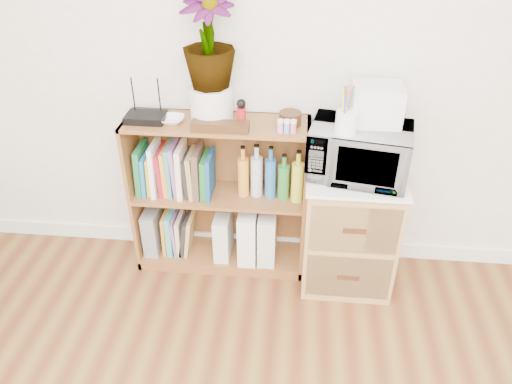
# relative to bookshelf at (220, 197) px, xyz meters

# --- Properties ---
(skirting_board) EXTENTS (4.00, 0.02, 0.10)m
(skirting_board) POSITION_rel_bookshelf_xyz_m (0.35, 0.14, -0.42)
(skirting_board) COLOR white
(skirting_board) RESTS_ON ground
(bookshelf) EXTENTS (1.00, 0.30, 0.95)m
(bookshelf) POSITION_rel_bookshelf_xyz_m (0.00, 0.00, 0.00)
(bookshelf) COLOR brown
(bookshelf) RESTS_ON ground
(wicker_unit) EXTENTS (0.50, 0.45, 0.70)m
(wicker_unit) POSITION_rel_bookshelf_xyz_m (0.75, -0.08, -0.12)
(wicker_unit) COLOR #9E7542
(wicker_unit) RESTS_ON ground
(microwave) EXTENTS (0.55, 0.42, 0.28)m
(microwave) POSITION_rel_bookshelf_xyz_m (0.75, -0.08, 0.38)
(microwave) COLOR white
(microwave) RESTS_ON wicker_unit
(pen_cup) EXTENTS (0.10, 0.10, 0.11)m
(pen_cup) POSITION_rel_bookshelf_xyz_m (0.66, -0.16, 0.58)
(pen_cup) COLOR white
(pen_cup) RESTS_ON microwave
(small_appliance) EXTENTS (0.25, 0.20, 0.19)m
(small_appliance) POSITION_rel_bookshelf_xyz_m (0.81, -0.02, 0.62)
(small_appliance) COLOR silver
(small_appliance) RESTS_ON microwave
(router) EXTENTS (0.21, 0.14, 0.04)m
(router) POSITION_rel_bookshelf_xyz_m (-0.37, -0.02, 0.49)
(router) COLOR black
(router) RESTS_ON bookshelf
(white_bowl) EXTENTS (0.13, 0.13, 0.03)m
(white_bowl) POSITION_rel_bookshelf_xyz_m (-0.23, -0.03, 0.49)
(white_bowl) COLOR white
(white_bowl) RESTS_ON bookshelf
(plant_pot) EXTENTS (0.22, 0.22, 0.19)m
(plant_pot) POSITION_rel_bookshelf_xyz_m (-0.02, 0.02, 0.57)
(plant_pot) COLOR silver
(plant_pot) RESTS_ON bookshelf
(potted_plant) EXTENTS (0.27, 0.27, 0.48)m
(potted_plant) POSITION_rel_bookshelf_xyz_m (-0.02, 0.02, 0.90)
(potted_plant) COLOR #29662E
(potted_plant) RESTS_ON plant_pot
(trinket_box) EXTENTS (0.30, 0.07, 0.05)m
(trinket_box) POSITION_rel_bookshelf_xyz_m (0.04, -0.10, 0.50)
(trinket_box) COLOR #34200E
(trinket_box) RESTS_ON bookshelf
(kokeshi_doll) EXTENTS (0.05, 0.05, 0.10)m
(kokeshi_doll) POSITION_rel_bookshelf_xyz_m (0.14, -0.04, 0.53)
(kokeshi_doll) COLOR #A11318
(kokeshi_doll) RESTS_ON bookshelf
(wooden_bowl) EXTENTS (0.12, 0.12, 0.07)m
(wooden_bowl) POSITION_rel_bookshelf_xyz_m (0.39, 0.01, 0.51)
(wooden_bowl) COLOR #351F0E
(wooden_bowl) RESTS_ON bookshelf
(paint_jars) EXTENTS (0.11, 0.04, 0.06)m
(paint_jars) POSITION_rel_bookshelf_xyz_m (0.38, -0.09, 0.50)
(paint_jars) COLOR pink
(paint_jars) RESTS_ON bookshelf
(file_box) EXTENTS (0.09, 0.23, 0.29)m
(file_box) POSITION_rel_bookshelf_xyz_m (-0.42, 0.00, -0.26)
(file_box) COLOR gray
(file_box) RESTS_ON bookshelf
(magazine_holder_left) EXTENTS (0.09, 0.23, 0.28)m
(magazine_holder_left) POSITION_rel_bookshelf_xyz_m (0.01, -0.01, -0.26)
(magazine_holder_left) COLOR silver
(magazine_holder_left) RESTS_ON bookshelf
(magazine_holder_mid) EXTENTS (0.11, 0.27, 0.34)m
(magazine_holder_mid) POSITION_rel_bookshelf_xyz_m (0.17, -0.01, -0.24)
(magazine_holder_mid) COLOR white
(magazine_holder_mid) RESTS_ON bookshelf
(magazine_holder_right) EXTENTS (0.10, 0.26, 0.32)m
(magazine_holder_right) POSITION_rel_bookshelf_xyz_m (0.28, -0.01, -0.24)
(magazine_holder_right) COLOR silver
(magazine_holder_right) RESTS_ON bookshelf
(cookbooks) EXTENTS (0.44, 0.20, 0.31)m
(cookbooks) POSITION_rel_bookshelf_xyz_m (-0.25, 0.00, 0.16)
(cookbooks) COLOR #1D6E3C
(cookbooks) RESTS_ON bookshelf
(liquor_bottles) EXTENTS (0.37, 0.07, 0.31)m
(liquor_bottles) POSITION_rel_bookshelf_xyz_m (0.29, 0.00, 0.17)
(liquor_bottles) COLOR orange
(liquor_bottles) RESTS_ON bookshelf
(lower_books) EXTENTS (0.19, 0.19, 0.28)m
(lower_books) POSITION_rel_bookshelf_xyz_m (-0.27, 0.00, -0.28)
(lower_books) COLOR orange
(lower_books) RESTS_ON bookshelf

